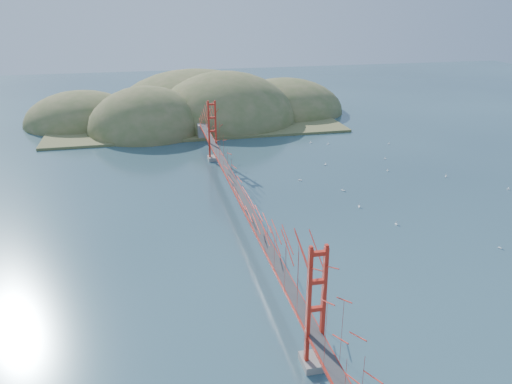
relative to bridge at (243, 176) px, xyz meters
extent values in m
plane|color=#284451|center=(0.00, -0.18, -7.01)|extent=(320.00, 320.00, 0.00)
cube|color=gray|center=(0.00, -30.18, -6.66)|extent=(2.00, 2.40, 0.70)
cube|color=gray|center=(0.00, 29.82, -6.66)|extent=(2.00, 2.40, 0.70)
cube|color=red|center=(0.00, -0.18, -3.71)|extent=(1.40, 92.00, 0.16)
cube|color=red|center=(0.00, -0.18, -3.91)|extent=(1.33, 92.00, 0.24)
cube|color=#38383A|center=(0.00, -0.18, -3.61)|extent=(1.19, 92.00, 0.03)
cube|color=gray|center=(0.00, 45.82, -5.36)|extent=(2.20, 2.60, 3.30)
cube|color=olive|center=(0.00, 63.82, -6.76)|extent=(70.00, 40.00, 0.60)
ellipsoid|color=olive|center=(-12.00, 55.82, -7.01)|extent=(28.00, 28.00, 21.00)
ellipsoid|color=olive|center=(8.00, 61.82, -7.01)|extent=(36.00, 36.00, 25.00)
ellipsoid|color=olive|center=(26.00, 69.82, -7.01)|extent=(32.00, 32.00, 18.00)
ellipsoid|color=olive|center=(-28.00, 67.82, -7.01)|extent=(28.00, 28.00, 16.00)
ellipsoid|color=olive|center=(2.00, 77.82, -7.01)|extent=(44.00, 44.00, 22.00)
cube|color=white|center=(45.55, 2.87, -6.96)|extent=(0.49, 0.31, 0.09)
cylinder|color=white|center=(45.55, 2.87, -6.70)|extent=(0.01, 0.01, 0.51)
cube|color=white|center=(20.39, 21.89, -6.94)|extent=(0.60, 0.52, 0.11)
cylinder|color=white|center=(20.39, 21.89, -6.61)|extent=(0.02, 0.02, 0.66)
cube|color=white|center=(20.81, -5.52, -6.95)|extent=(0.21, 0.58, 0.10)
cylinder|color=white|center=(20.81, -5.52, -6.63)|extent=(0.02, 0.02, 0.63)
cube|color=white|center=(30.32, -14.98, -6.96)|extent=(0.41, 0.49, 0.09)
cylinder|color=white|center=(30.32, -14.98, -6.69)|extent=(0.01, 0.01, 0.53)
cube|color=white|center=(38.94, 10.79, -6.94)|extent=(0.51, 0.63, 0.11)
cylinder|color=white|center=(38.94, 10.79, -6.60)|extent=(0.02, 0.02, 0.68)
cube|color=white|center=(18.27, 1.45, -6.94)|extent=(0.33, 0.65, 0.11)
cylinder|color=white|center=(18.27, 1.45, -6.60)|extent=(0.02, 0.02, 0.67)
cube|color=white|center=(22.52, 36.89, -6.94)|extent=(0.62, 0.28, 0.11)
cylinder|color=white|center=(22.52, 36.89, -6.62)|extent=(0.02, 0.02, 0.65)
cube|color=white|center=(38.84, 32.40, -6.95)|extent=(0.53, 0.25, 0.09)
cylinder|color=white|center=(38.84, 32.40, -6.67)|extent=(0.01, 0.01, 0.56)
cube|color=white|center=(13.03, 14.74, -6.94)|extent=(0.63, 0.44, 0.11)
cylinder|color=white|center=(13.03, 14.74, -6.61)|extent=(0.02, 0.02, 0.66)
cube|color=white|center=(33.11, 22.72, -6.95)|extent=(0.54, 0.29, 0.09)
cylinder|color=white|center=(33.11, 22.72, -6.67)|extent=(0.01, 0.01, 0.56)
cube|color=white|center=(18.48, 8.40, -6.94)|extent=(0.61, 0.56, 0.11)
cylinder|color=white|center=(18.48, 8.40, -6.60)|extent=(0.02, 0.02, 0.68)
cube|color=white|center=(25.88, 35.11, -6.95)|extent=(0.54, 0.26, 0.09)
cylinder|color=white|center=(25.88, 35.11, -6.67)|extent=(0.01, 0.01, 0.56)
cube|color=white|center=(30.30, 16.05, -6.95)|extent=(0.27, 0.52, 0.09)
cylinder|color=white|center=(30.30, 16.05, -6.69)|extent=(0.01, 0.01, 0.54)
camera|label=1|loc=(-12.62, -63.13, 22.96)|focal=35.00mm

